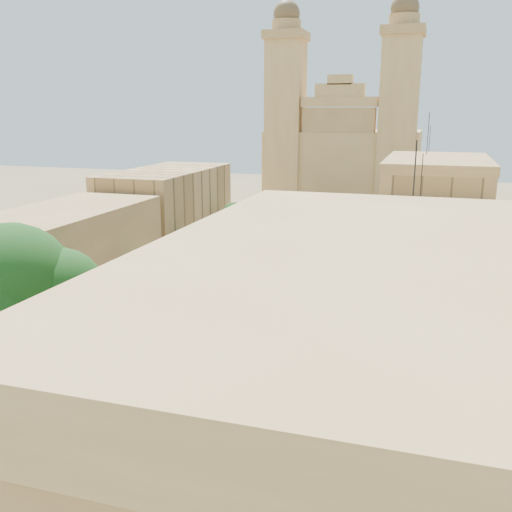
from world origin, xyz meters
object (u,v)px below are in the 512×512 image
Objects in this scene: car_blue_a at (183,346)px; car_white_b at (334,249)px; street_tree_d at (234,215)px; red_truck at (204,350)px; bus_red_east at (280,350)px; bus_cream_east at (336,268)px; ficus_tree at (14,291)px; olive_pickup at (282,310)px; car_cream at (303,299)px; street_tree_c at (200,235)px; church at (343,157)px; car_blue_b at (318,222)px; pedestrian_a at (292,400)px; pedestrian_c at (332,347)px; car_white_a at (243,269)px; car_dkblue at (268,240)px; bus_green_north at (64,393)px; street_tree_a at (81,292)px; street_tree_b at (153,264)px.

car_white_b reaches higher than car_blue_a.
street_tree_d is 0.90× the size of red_truck.
bus_red_east is 1.10× the size of bus_cream_east.
bus_red_east is at bearing 23.18° from ficus_tree.
bus_cream_east is at bearing 79.96° from car_blue_a.
olive_pickup is 1.15× the size of car_cream.
street_tree_c is at bearing -32.58° from bus_cream_east.
red_truck is (1.43, -69.35, -8.02)m from church.
car_blue_b is at bearing -99.98° from bus_cream_east.
car_blue_a is (-7.58, -22.49, -0.74)m from bus_cream_east.
street_tree_d is 1.58× the size of car_blue_a.
car_blue_b is at bearing 81.59° from ficus_tree.
pedestrian_a is at bearing -22.30° from car_blue_a.
street_tree_c reaches higher than car_blue_b.
pedestrian_c is at bearing -81.56° from church.
ficus_tree is 5.85× the size of pedestrian_c.
car_white_b is at bearing 52.30° from car_white_a.
car_dkblue is (5.00, -0.38, -3.08)m from street_tree_d.
bus_cream_east is at bearing 68.82° from bus_green_north.
ficus_tree is at bearing -97.18° from church.
street_tree_c is 2.72× the size of pedestrian_c.
bus_cream_east reaches higher than car_blue_b.
bus_red_east is at bearing -56.77° from street_tree_c.
bus_red_east is 38.57m from car_dkblue.
street_tree_c is 35.89m from pedestrian_a.
street_tree_d is (0.00, 12.00, 0.28)m from street_tree_c.
pedestrian_a is (4.23, -39.55, 0.16)m from car_white_b.
church is 68.58m from bus_red_east.
ficus_tree is 32.14m from street_tree_c.
car_dkblue is at bearing 82.01° from street_tree_a.
pedestrian_a is (12.19, -26.94, 0.11)m from car_white_a.
street_tree_c is 16.77m from bus_cream_east.
ficus_tree is (-9.40, -74.61, -3.16)m from church.
car_white_b is at bearing -82.46° from church.
car_cream is (15.00, -11.40, -2.70)m from street_tree_c.
car_dkblue is (-5.00, -30.99, -8.97)m from church.
bus_cream_east reaches higher than car_cream.
street_tree_c is at bearing 131.63° from olive_pickup.
ficus_tree reaches higher than pedestrian_a.
car_blue_a is (8.92, -24.70, -2.77)m from street_tree_c.
car_cream is (0.78, 4.60, -0.37)m from olive_pickup.
pedestrian_c reaches higher than car_blue_b.
car_dkblue is 44.32m from pedestrian_a.
street_tree_c reaches higher than car_dkblue.
street_tree_b is 0.81× the size of olive_pickup.
car_blue_a is 0.79× the size of car_white_a.
bus_red_east is (10.50, 9.82, -0.06)m from bus_green_north.
bus_red_east is at bearing 39.66° from bus_green_north.
street_tree_b is 1.27× the size of car_blue_a.
ficus_tree reaches higher than street_tree_d.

